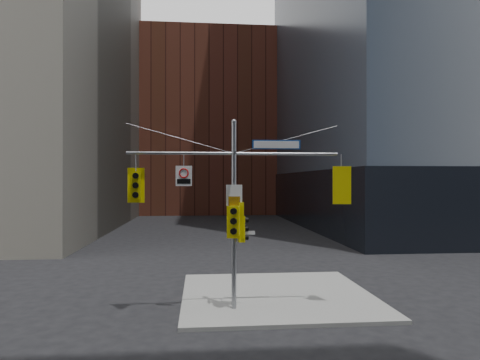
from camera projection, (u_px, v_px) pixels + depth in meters
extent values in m
plane|color=black|center=(239.00, 331.00, 14.14)|extent=(160.00, 160.00, 0.00)
cube|color=gray|center=(277.00, 295.00, 18.31)|extent=(8.00, 8.00, 0.15)
cube|color=black|center=(458.00, 199.00, 48.61)|extent=(36.40, 36.40, 6.00)
cube|color=brown|center=(208.00, 128.00, 71.94)|extent=(26.00, 20.00, 28.00)
cylinder|color=gray|center=(234.00, 217.00, 16.14)|extent=(0.18, 0.18, 7.20)
sphere|color=gray|center=(234.00, 122.00, 16.15)|extent=(0.20, 0.20, 0.20)
cylinder|color=gray|center=(181.00, 153.00, 15.97)|extent=(4.00, 0.11, 0.11)
cylinder|color=gray|center=(286.00, 154.00, 16.34)|extent=(4.00, 0.11, 0.11)
cylinder|color=gray|center=(235.00, 153.00, 15.80)|extent=(0.10, 0.70, 0.10)
cylinder|color=gray|center=(181.00, 139.00, 15.97)|extent=(4.00, 0.02, 1.12)
cylinder|color=gray|center=(286.00, 139.00, 16.34)|extent=(4.00, 0.02, 1.12)
cube|color=#D6C70B|center=(136.00, 185.00, 15.81)|extent=(0.36, 0.27, 1.06)
cube|color=#D6C70B|center=(136.00, 185.00, 15.99)|extent=(0.62, 0.10, 1.31)
cylinder|color=black|center=(136.00, 176.00, 15.61)|extent=(0.24, 0.18, 0.22)
cylinder|color=black|center=(136.00, 176.00, 15.69)|extent=(0.19, 0.04, 0.19)
cylinder|color=black|center=(136.00, 185.00, 15.61)|extent=(0.24, 0.18, 0.22)
cylinder|color=black|center=(136.00, 185.00, 15.69)|extent=(0.19, 0.04, 0.19)
cylinder|color=black|center=(135.00, 195.00, 15.61)|extent=(0.24, 0.18, 0.22)
cylinder|color=black|center=(136.00, 195.00, 15.69)|extent=(0.19, 0.04, 0.19)
cube|color=#D6C70B|center=(341.00, 185.00, 16.53)|extent=(0.42, 0.34, 1.17)
cube|color=#D6C70B|center=(342.00, 185.00, 16.33)|extent=(0.69, 0.18, 1.45)
cylinder|color=black|center=(340.00, 175.00, 16.76)|extent=(0.28, 0.22, 0.25)
cylinder|color=black|center=(341.00, 175.00, 16.67)|extent=(0.21, 0.06, 0.21)
cylinder|color=black|center=(340.00, 185.00, 16.76)|extent=(0.28, 0.22, 0.25)
cylinder|color=black|center=(341.00, 185.00, 16.67)|extent=(0.21, 0.06, 0.21)
cylinder|color=black|center=(340.00, 195.00, 16.75)|extent=(0.28, 0.22, 0.25)
cylinder|color=black|center=(341.00, 195.00, 16.66)|extent=(0.21, 0.06, 0.21)
cube|color=#D6C70B|center=(241.00, 229.00, 16.17)|extent=(0.27, 0.35, 0.99)
cylinder|color=black|center=(246.00, 220.00, 16.21)|extent=(0.18, 0.22, 0.21)
cylinder|color=black|center=(244.00, 220.00, 16.19)|extent=(0.04, 0.18, 0.18)
cylinder|color=black|center=(246.00, 229.00, 16.21)|extent=(0.18, 0.22, 0.21)
cylinder|color=black|center=(244.00, 229.00, 16.19)|extent=(0.04, 0.18, 0.18)
cylinder|color=black|center=(246.00, 237.00, 16.21)|extent=(0.18, 0.22, 0.21)
cylinder|color=black|center=(244.00, 238.00, 16.19)|extent=(0.04, 0.18, 0.18)
cube|color=#D6C70B|center=(235.00, 221.00, 15.86)|extent=(0.41, 0.33, 1.10)
cube|color=#D6C70B|center=(235.00, 220.00, 16.05)|extent=(0.64, 0.20, 1.36)
cylinder|color=black|center=(234.00, 211.00, 15.66)|extent=(0.26, 0.22, 0.23)
cylinder|color=black|center=(234.00, 211.00, 15.74)|extent=(0.20, 0.07, 0.20)
cylinder|color=black|center=(234.00, 221.00, 15.66)|extent=(0.26, 0.22, 0.23)
cylinder|color=black|center=(234.00, 221.00, 15.74)|extent=(0.20, 0.07, 0.20)
cylinder|color=black|center=(234.00, 231.00, 15.65)|extent=(0.26, 0.22, 0.23)
cylinder|color=#0CE559|center=(234.00, 231.00, 15.74)|extent=(0.20, 0.07, 0.20)
cube|color=navy|center=(276.00, 145.00, 16.30)|extent=(1.85, 0.10, 0.36)
cube|color=silver|center=(276.00, 145.00, 16.28)|extent=(1.74, 0.06, 0.28)
cube|color=silver|center=(184.00, 176.00, 15.95)|extent=(0.61, 0.10, 0.76)
torus|color=#B20A0A|center=(184.00, 173.00, 15.93)|extent=(0.38, 0.09, 0.37)
cube|color=black|center=(184.00, 181.00, 15.93)|extent=(0.50, 0.07, 0.18)
cube|color=silver|center=(234.00, 195.00, 16.03)|extent=(0.61, 0.06, 0.79)
cube|color=#D88C00|center=(234.00, 201.00, 16.00)|extent=(0.44, 0.03, 0.35)
cube|color=silver|center=(246.00, 233.00, 16.18)|extent=(0.71, 0.11, 0.14)
cube|color=#145926|center=(233.00, 238.00, 16.59)|extent=(0.07, 0.74, 0.15)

